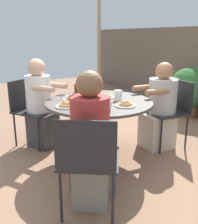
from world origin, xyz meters
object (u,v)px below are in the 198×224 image
pancake_plate_b (66,106)px  potted_shrub (189,90)px  pancake_plate_c (105,96)px  patio_table (99,111)px  patio_chair_north (31,107)px  diner_east (90,145)px  pancake_plate_a (125,105)px  coffee_cup (118,95)px  diner_north (41,106)px  drinking_glass_a (107,100)px  pancake_plate_d (73,99)px  syrup_bottle (77,88)px  patio_chair_south (171,108)px  diner_south (160,110)px  bicycle (198,95)px  patio_chair_east (88,158)px

pancake_plate_b → potted_shrub: bearing=107.0°
pancake_plate_c → patio_table: bearing=-53.2°
patio_chair_north → diner_east: (1.60, 0.10, 0.03)m
pancake_plate_a → diner_east: bearing=-57.3°
diner_east → pancake_plate_c: bearing=86.8°
pancake_plate_b → coffee_cup: size_ratio=1.90×
coffee_cup → pancake_plate_c: bearing=-158.6°
diner_east → coffee_cup: (-0.65, 0.68, 0.23)m
patio_chair_north → diner_north: size_ratio=0.75×
potted_shrub → pancake_plate_b: bearing=-73.0°
patio_chair_north → drinking_glass_a: (1.05, 0.58, 0.25)m
pancake_plate_d → syrup_bottle: 0.41m
patio_table → drinking_glass_a: (0.18, -0.00, 0.17)m
patio_chair_south → coffee_cup: bearing=94.3°
pancake_plate_c → syrup_bottle: syrup_bottle is taller
diner_south → pancake_plate_b: 1.31m
coffee_cup → diner_south: bearing=91.4°
pancake_plate_c → syrup_bottle: size_ratio=1.33×
pancake_plate_b → bicycle: 2.92m
patio_chair_south → pancake_plate_a: bearing=110.3°
patio_chair_east → pancake_plate_a: bearing=70.5°
pancake_plate_c → pancake_plate_b: bearing=-72.7°
pancake_plate_b → potted_shrub: 2.82m
patio_chair_east → diner_south: diner_south is taller
diner_east → potted_shrub: (-1.48, 2.74, -0.05)m
patio_table → diner_north: diner_north is taller
patio_chair_south → diner_south: diner_south is taller
patio_chair_south → pancake_plate_b: 1.48m
patio_chair_east → coffee_cup: patio_chair_east is taller
diner_east → bicycle: (-1.39, 2.86, -0.15)m
drinking_glass_a → potted_shrub: size_ratio=0.11×
patio_table → syrup_bottle: syrup_bottle is taller
diner_north → drinking_glass_a: 1.05m
diner_north → pancake_plate_c: size_ratio=5.22×
patio_chair_south → bicycle: bearing=-57.5°
pancake_plate_a → coffee_cup: (-0.26, 0.08, 0.04)m
diner_north → bicycle: size_ratio=0.71×
pancake_plate_b → pancake_plate_c: same height
diner_east → syrup_bottle: (-1.24, 0.43, 0.23)m
pancake_plate_b → bicycle: bicycle is taller
pancake_plate_a → patio_table: bearing=-158.8°
pancake_plate_b → drinking_glass_a: bearing=76.4°
pancake_plate_a → drinking_glass_a: drinking_glass_a is taller
diner_south → diner_north: bearing=63.6°
patio_chair_south → pancake_plate_a: (0.27, -0.91, 0.22)m
pancake_plate_d → potted_shrub: bearing=103.2°
patio_chair_north → potted_shrub: bearing=144.1°
syrup_bottle → drinking_glass_a: syrup_bottle is taller
diner_south → pancake_plate_b: diner_south is taller
pancake_plate_b → patio_chair_north: bearing=-171.0°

